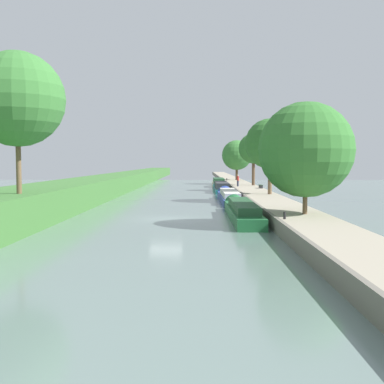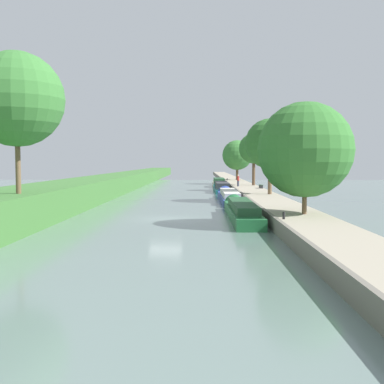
% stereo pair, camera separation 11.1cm
% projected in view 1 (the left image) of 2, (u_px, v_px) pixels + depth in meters
% --- Properties ---
extents(ground_plane, '(160.00, 160.00, 0.00)m').
position_uv_depth(ground_plane, '(166.00, 219.00, 36.82)').
color(ground_plane, slate).
extents(left_grassy_bank, '(6.27, 260.00, 2.35)m').
position_uv_depth(left_grassy_bank, '(29.00, 204.00, 36.90)').
color(left_grassy_bank, '#3D7033').
rests_on(left_grassy_bank, ground_plane).
extents(right_towpath, '(3.73, 260.00, 0.88)m').
position_uv_depth(right_towpath, '(288.00, 213.00, 36.66)').
color(right_towpath, '#9E937F').
rests_on(right_towpath, ground_plane).
extents(stone_quay, '(0.25, 260.00, 0.93)m').
position_uv_depth(stone_quay, '(262.00, 213.00, 36.69)').
color(stone_quay, '#6B665B').
rests_on(stone_quay, ground_plane).
extents(narrowboat_green, '(1.93, 15.94, 1.88)m').
position_uv_depth(narrowboat_green, '(241.00, 210.00, 37.70)').
color(narrowboat_green, '#1E6033').
rests_on(narrowboat_green, ground_plane).
extents(narrowboat_blue, '(1.99, 16.73, 1.89)m').
position_uv_depth(narrowboat_blue, '(229.00, 196.00, 54.26)').
color(narrowboat_blue, '#283D93').
rests_on(narrowboat_blue, ground_plane).
extents(narrowboat_teal, '(2.14, 14.48, 2.17)m').
position_uv_depth(narrowboat_teal, '(221.00, 187.00, 71.38)').
color(narrowboat_teal, '#195B60').
rests_on(narrowboat_teal, ground_plane).
extents(narrowboat_cream, '(2.09, 11.86, 2.22)m').
position_uv_depth(narrowboat_cream, '(218.00, 183.00, 84.78)').
color(narrowboat_cream, beige).
rests_on(narrowboat_cream, ground_plane).
extents(tree_rightbank_near, '(6.40, 6.40, 7.52)m').
position_uv_depth(tree_rightbank_near, '(306.00, 150.00, 31.87)').
color(tree_rightbank_near, brown).
rests_on(tree_rightbank_near, right_towpath).
extents(tree_rightbank_midnear, '(5.46, 5.46, 8.20)m').
position_uv_depth(tree_rightbank_midnear, '(270.00, 144.00, 51.63)').
color(tree_rightbank_midnear, brown).
rests_on(tree_rightbank_midnear, right_towpath).
extents(tree_rightbank_midfar, '(4.51, 4.51, 7.76)m').
position_uv_depth(tree_rightbank_midfar, '(254.00, 149.00, 71.47)').
color(tree_rightbank_midfar, brown).
rests_on(tree_rightbank_midfar, right_towpath).
extents(tree_rightbank_far, '(5.82, 5.82, 7.74)m').
position_uv_depth(tree_rightbank_far, '(237.00, 155.00, 93.05)').
color(tree_rightbank_far, brown).
rests_on(tree_rightbank_far, right_towpath).
extents(tree_leftbank_downstream, '(6.04, 6.04, 9.04)m').
position_uv_depth(tree_leftbank_downstream, '(17.00, 99.00, 30.31)').
color(tree_leftbank_downstream, brown).
rests_on(tree_leftbank_downstream, left_grassy_bank).
extents(person_walking, '(0.34, 0.34, 1.66)m').
position_uv_depth(person_walking, '(238.00, 180.00, 68.44)').
color(person_walking, '#282D42').
rests_on(person_walking, right_towpath).
extents(mooring_bollard_near, '(0.16, 0.16, 0.45)m').
position_uv_depth(mooring_bollard_near, '(285.00, 215.00, 29.27)').
color(mooring_bollard_near, black).
rests_on(mooring_bollard_near, right_towpath).
extents(mooring_bollard_far, '(0.16, 0.16, 0.45)m').
position_uv_depth(mooring_bollard_far, '(227.00, 179.00, 89.69)').
color(mooring_bollard_far, black).
rests_on(mooring_bollard_far, right_towpath).
extents(park_bench, '(0.44, 1.50, 0.47)m').
position_uv_depth(park_bench, '(261.00, 186.00, 63.51)').
color(park_bench, '#333338').
rests_on(park_bench, right_towpath).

